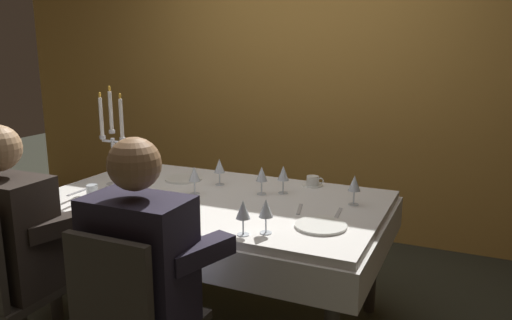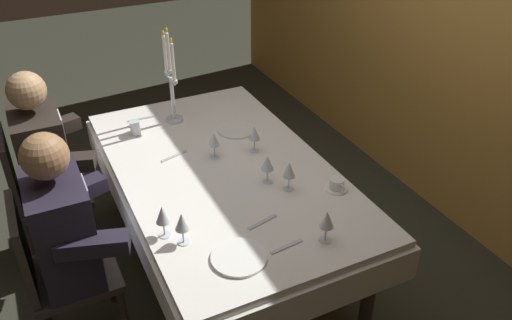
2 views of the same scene
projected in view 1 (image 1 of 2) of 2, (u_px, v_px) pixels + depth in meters
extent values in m
plane|color=#2F3125|center=(216.00, 314.00, 3.01)|extent=(12.00, 12.00, 0.00)
cube|color=gold|center=(308.00, 74.00, 4.19)|extent=(6.00, 0.12, 2.70)
cube|color=silver|center=(214.00, 200.00, 2.85)|extent=(1.90, 1.10, 0.04)
cube|color=silver|center=(214.00, 218.00, 2.88)|extent=(1.94, 1.14, 0.18)
cylinder|color=#342E27|center=(53.00, 264.00, 2.89)|extent=(0.07, 0.07, 0.70)
cylinder|color=#342E27|center=(144.00, 218.00, 3.65)|extent=(0.07, 0.07, 0.70)
cylinder|color=#342E27|center=(372.00, 257.00, 2.99)|extent=(0.07, 0.07, 0.70)
cylinder|color=silver|center=(115.00, 185.00, 3.05)|extent=(0.11, 0.11, 0.02)
cylinder|color=silver|center=(114.00, 161.00, 3.02)|extent=(0.02, 0.02, 0.28)
cylinder|color=silver|center=(112.00, 132.00, 2.98)|extent=(0.04, 0.04, 0.02)
cylinder|color=white|center=(111.00, 111.00, 2.95)|extent=(0.02, 0.02, 0.23)
ellipsoid|color=yellow|center=(109.00, 89.00, 2.92)|extent=(0.02, 0.02, 0.03)
cylinder|color=silver|center=(118.00, 142.00, 2.98)|extent=(0.07, 0.01, 0.01)
cylinder|color=silver|center=(123.00, 139.00, 2.96)|extent=(0.04, 0.04, 0.02)
cylinder|color=white|center=(121.00, 118.00, 2.93)|extent=(0.02, 0.02, 0.23)
ellipsoid|color=yellow|center=(120.00, 96.00, 2.90)|extent=(0.02, 0.02, 0.03)
cylinder|color=silver|center=(108.00, 141.00, 3.01)|extent=(0.07, 0.01, 0.01)
cylinder|color=silver|center=(103.00, 137.00, 3.02)|extent=(0.04, 0.04, 0.02)
cylinder|color=white|center=(101.00, 117.00, 2.99)|extent=(0.02, 0.02, 0.23)
ellipsoid|color=yellow|center=(100.00, 95.00, 2.96)|extent=(0.02, 0.02, 0.03)
cylinder|color=white|center=(184.00, 179.00, 3.21)|extent=(0.24, 0.24, 0.01)
cylinder|color=white|center=(321.00, 226.00, 2.37)|extent=(0.25, 0.25, 0.01)
cylinder|color=silver|center=(283.00, 193.00, 2.92)|extent=(0.06, 0.06, 0.00)
cylinder|color=silver|center=(283.00, 186.00, 2.91)|extent=(0.01, 0.01, 0.07)
cone|color=silver|center=(283.00, 173.00, 2.89)|extent=(0.07, 0.07, 0.08)
cylinder|color=maroon|center=(283.00, 177.00, 2.89)|extent=(0.04, 0.04, 0.03)
cylinder|color=silver|center=(266.00, 233.00, 2.29)|extent=(0.06, 0.06, 0.00)
cylinder|color=silver|center=(266.00, 225.00, 2.28)|extent=(0.01, 0.01, 0.07)
cone|color=silver|center=(266.00, 208.00, 2.27)|extent=(0.07, 0.07, 0.08)
cylinder|color=silver|center=(243.00, 234.00, 2.27)|extent=(0.06, 0.06, 0.00)
cylinder|color=silver|center=(243.00, 226.00, 2.26)|extent=(0.01, 0.01, 0.07)
cone|color=silver|center=(243.00, 209.00, 2.25)|extent=(0.07, 0.07, 0.08)
cylinder|color=#E0D172|center=(243.00, 215.00, 2.25)|extent=(0.04, 0.04, 0.03)
cylinder|color=silver|center=(220.00, 184.00, 3.09)|extent=(0.06, 0.06, 0.00)
cylinder|color=silver|center=(220.00, 178.00, 3.08)|extent=(0.01, 0.01, 0.07)
cone|color=silver|center=(219.00, 166.00, 3.07)|extent=(0.07, 0.07, 0.08)
cylinder|color=silver|center=(195.00, 194.00, 2.90)|extent=(0.06, 0.06, 0.00)
cylinder|color=silver|center=(195.00, 187.00, 2.89)|extent=(0.01, 0.01, 0.07)
cone|color=silver|center=(194.00, 174.00, 2.87)|extent=(0.07, 0.07, 0.08)
cylinder|color=#E0D172|center=(195.00, 178.00, 2.88)|extent=(0.04, 0.04, 0.03)
cylinder|color=silver|center=(353.00, 204.00, 2.70)|extent=(0.06, 0.06, 0.00)
cylinder|color=silver|center=(354.00, 197.00, 2.69)|extent=(0.01, 0.01, 0.07)
cone|color=silver|center=(354.00, 183.00, 2.68)|extent=(0.07, 0.07, 0.08)
cylinder|color=maroon|center=(354.00, 187.00, 2.68)|extent=(0.04, 0.04, 0.03)
cylinder|color=silver|center=(262.00, 194.00, 2.90)|extent=(0.06, 0.06, 0.00)
cylinder|color=silver|center=(262.00, 187.00, 2.89)|extent=(0.01, 0.01, 0.07)
cone|color=silver|center=(262.00, 174.00, 2.87)|extent=(0.07, 0.07, 0.08)
cylinder|color=silver|center=(92.00, 192.00, 2.78)|extent=(0.06, 0.06, 0.09)
cylinder|color=white|center=(313.00, 185.00, 3.07)|extent=(0.12, 0.12, 0.01)
cylinder|color=white|center=(313.00, 180.00, 3.06)|extent=(0.08, 0.08, 0.05)
torus|color=white|center=(321.00, 181.00, 3.04)|extent=(0.04, 0.01, 0.04)
cube|color=#B7B7BC|center=(159.00, 201.00, 2.76)|extent=(0.07, 0.17, 0.01)
cube|color=#B7B7BC|center=(300.00, 209.00, 2.62)|extent=(0.06, 0.17, 0.01)
cube|color=#B7B7BC|center=(338.00, 213.00, 2.56)|extent=(0.04, 0.17, 0.01)
cube|color=#B7B7BC|center=(80.00, 191.00, 2.94)|extent=(0.02, 0.19, 0.01)
cylinder|color=#342E27|center=(23.00, 310.00, 2.66)|extent=(0.04, 0.04, 0.42)
cube|color=#342E27|center=(14.00, 291.00, 2.37)|extent=(0.42, 0.42, 0.04)
cube|color=#2B241E|center=(7.00, 234.00, 2.31)|extent=(0.42, 0.26, 0.54)
cube|color=white|center=(30.00, 219.00, 2.42)|extent=(0.16, 0.01, 0.40)
cube|color=#2B241E|center=(59.00, 226.00, 2.30)|extent=(0.19, 0.34, 0.08)
cube|color=#342E27|center=(109.00, 294.00, 1.85)|extent=(0.38, 0.04, 0.44)
cube|color=#221E2D|center=(140.00, 262.00, 2.01)|extent=(0.42, 0.26, 0.54)
cube|color=#8793B1|center=(159.00, 243.00, 2.12)|extent=(0.16, 0.01, 0.40)
sphere|color=#956C47|center=(134.00, 164.00, 1.92)|extent=(0.21, 0.21, 0.21)
cube|color=#221E2D|center=(200.00, 253.00, 2.00)|extent=(0.19, 0.34, 0.08)
cube|color=#221E2D|center=(112.00, 236.00, 2.18)|extent=(0.19, 0.34, 0.08)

